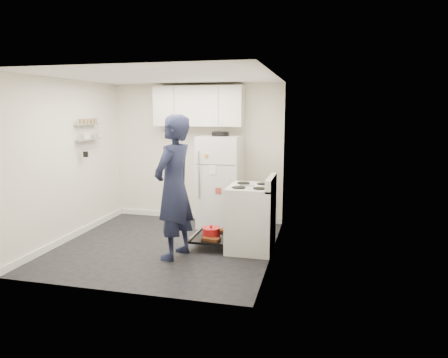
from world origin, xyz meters
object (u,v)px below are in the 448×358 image
(electric_range, at_px, (250,218))
(person, at_px, (174,188))
(open_oven_door, at_px, (211,235))
(refrigerator, at_px, (220,181))

(electric_range, height_order, person, person)
(electric_range, xyz_separation_m, open_oven_door, (-0.58, -0.02, -0.29))
(refrigerator, relative_size, person, 0.84)
(open_oven_door, distance_m, person, 1.04)
(electric_range, xyz_separation_m, person, (-0.96, -0.55, 0.52))
(person, bearing_deg, refrigerator, -175.93)
(open_oven_door, bearing_deg, electric_range, 2.06)
(electric_range, height_order, open_oven_door, electric_range)
(electric_range, distance_m, open_oven_door, 0.65)
(electric_range, distance_m, refrigerator, 1.36)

